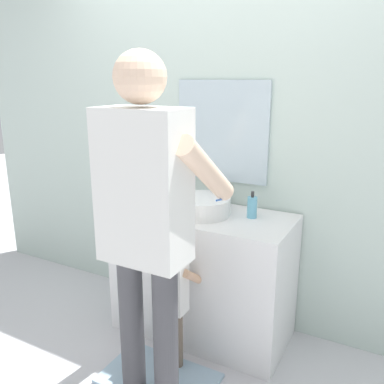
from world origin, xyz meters
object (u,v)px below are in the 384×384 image
at_px(toothbrush_cup, 163,198).
at_px(soap_bottle, 252,207).
at_px(child_toddler, 171,291).
at_px(adult_parent, 146,209).

xyz_separation_m(toothbrush_cup, soap_bottle, (0.61, 0.04, 0.02)).
distance_m(toothbrush_cup, child_toddler, 0.67).
height_order(child_toddler, adult_parent, adult_parent).
relative_size(child_toddler, adult_parent, 0.46).
distance_m(toothbrush_cup, soap_bottle, 0.62).
bearing_deg(adult_parent, soap_bottle, 71.39).
bearing_deg(soap_bottle, adult_parent, -108.61).
distance_m(child_toddler, adult_parent, 0.64).
xyz_separation_m(toothbrush_cup, adult_parent, (0.36, -0.71, 0.18)).
xyz_separation_m(child_toddler, adult_parent, (0.04, -0.28, 0.58)).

